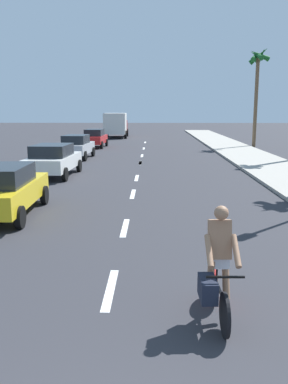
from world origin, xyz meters
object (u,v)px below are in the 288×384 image
Objects in this scene: parked_car_red at (95,138)px; delivery_truck at (116,124)px; parked_car_white at (53,159)px; parked_car_silver at (76,146)px; cyclist at (217,269)px; palm_tree_distant at (258,70)px; parked_car_yellow at (2,189)px.

parked_car_red is 0.62× the size of delivery_truck.
parked_car_white is 15.65m from parked_car_red.
parked_car_white and parked_car_red have the same top height.
delivery_truck is (0.78, 21.02, 0.67)m from parked_car_silver.
parked_car_white is 1.14× the size of parked_car_red.
parked_car_white is at bearing -92.07° from delivery_truck.
palm_tree_distant is (7.84, 30.61, 5.68)m from cyclist.
palm_tree_distant is at bearing 59.03° from parked_car_yellow.
parked_car_yellow is at bearing -86.41° from parked_car_red.
parked_car_red is at bearing -176.47° from palm_tree_distant.
parked_car_silver is 17.53m from palm_tree_distant.
parked_car_red is at bearing -94.00° from delivery_truck.
palm_tree_distant is at bearing 36.09° from parked_car_silver.
delivery_truck is at bearing 89.65° from parked_car_red.
cyclist is 15.27m from parked_car_white.
palm_tree_distant is at bearing -43.30° from delivery_truck.
delivery_truck is (0.57, 28.49, 0.66)m from parked_car_white.
parked_car_yellow is 1.15× the size of parked_car_red.
delivery_truck reaches higher than parked_car_white.
delivery_truck is at bearing 87.59° from parked_car_yellow.
parked_car_silver is at bearing 94.00° from parked_car_white.
parked_car_yellow is 0.53× the size of palm_tree_distant.
cyclist is 0.22× the size of palm_tree_distant.
delivery_truck is (0.69, 12.83, 0.67)m from parked_car_red.
parked_car_yellow is 0.72× the size of delivery_truck.
cyclist is 0.41× the size of parked_car_white.
parked_car_red is 14.97m from palm_tree_distant.
palm_tree_distant is at bearing 52.66° from parked_car_white.
palm_tree_distant is (13.82, 0.85, 5.67)m from parked_car_red.
parked_car_yellow is 1.11× the size of parked_car_silver.
delivery_truck reaches higher than parked_car_red.
parked_car_yellow is 36.21m from delivery_truck.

